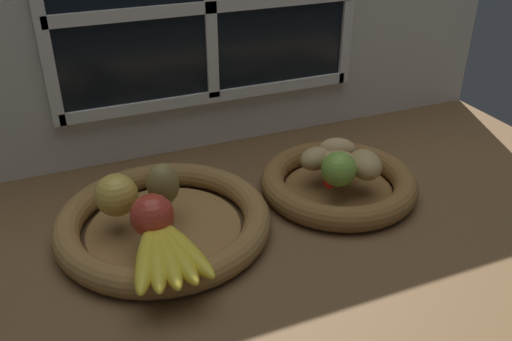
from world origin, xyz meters
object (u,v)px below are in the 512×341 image
object	(u,v)px
fruit_bowl_left	(164,222)
potato_large	(340,162)
potato_back	(338,149)
lime_near	(339,169)
fruit_bowl_right	(338,183)
chili_pepper	(343,171)
pear_brown	(163,184)
potato_small	(365,165)
apple_red_front	(152,216)
banana_bunch_front	(165,251)
potato_oblong	(315,159)
apple_golden_left	(116,195)

from	to	relation	value
fruit_bowl_left	potato_large	distance (cm)	34.70
potato_back	lime_near	distance (cm)	9.87
fruit_bowl_right	chili_pepper	xyz separation A→B (cm)	(-0.23, -1.50, 3.54)
pear_brown	lime_near	world-z (taller)	pear_brown
lime_near	potato_small	bearing A→B (deg)	6.67
fruit_bowl_left	potato_back	size ratio (longest dim) A/B	5.14
apple_red_front	potato_back	bearing A→B (deg)	15.27
banana_bunch_front	potato_small	size ratio (longest dim) A/B	2.35
fruit_bowl_right	potato_oblong	bearing A→B (deg)	142.13
potato_large	chili_pepper	distance (cm)	1.85
potato_small	lime_near	distance (cm)	6.08
potato_small	potato_oblong	distance (cm)	9.42
fruit_bowl_left	potato_oblong	bearing A→B (deg)	5.42
apple_red_front	lime_near	xyz separation A→B (cm)	(34.60, 2.15, -0.26)
apple_red_front	potato_small	xyz separation A→B (cm)	(40.60, 2.85, -0.94)
fruit_bowl_right	apple_red_front	size ratio (longest dim) A/B	4.31
apple_red_front	potato_oblong	size ratio (longest dim) A/B	1.07
apple_golden_left	apple_red_front	world-z (taller)	apple_golden_left
fruit_bowl_left	apple_red_front	size ratio (longest dim) A/B	5.29
potato_back	apple_golden_left	bearing A→B (deg)	-176.46
apple_red_front	potato_back	distance (cm)	40.81
banana_bunch_front	potato_back	bearing A→B (deg)	24.26
potato_oblong	lime_near	distance (cm)	7.09
pear_brown	apple_red_front	bearing A→B (deg)	-114.90
apple_red_front	potato_small	world-z (taller)	apple_red_front
potato_back	chili_pepper	size ratio (longest dim) A/B	0.64
apple_golden_left	lime_near	world-z (taller)	apple_golden_left
pear_brown	potato_back	size ratio (longest dim) A/B	1.06
apple_red_front	potato_back	world-z (taller)	apple_red_front
chili_pepper	potato_large	bearing A→B (deg)	48.20
apple_golden_left	potato_small	distance (cm)	45.01
fruit_bowl_left	pear_brown	size ratio (longest dim) A/B	4.84
fruit_bowl_left	banana_bunch_front	distance (cm)	14.01
banana_bunch_front	lime_near	distance (cm)	35.70
fruit_bowl_right	potato_back	size ratio (longest dim) A/B	4.18
fruit_bowl_right	banana_bunch_front	bearing A→B (deg)	-160.56
fruit_bowl_left	potato_small	xyz separation A→B (cm)	(37.72, -3.32, 5.03)
apple_golden_left	banana_bunch_front	bearing A→B (deg)	-74.30
apple_golden_left	fruit_bowl_left	bearing A→B (deg)	-15.05
potato_small	potato_large	distance (cm)	4.72
potato_large	potato_oblong	bearing A→B (deg)	142.13
apple_golden_left	potato_oblong	xyz separation A→B (cm)	(37.64, 1.03, -1.41)
apple_red_front	banana_bunch_front	xyz separation A→B (cm)	(0.12, -6.94, -1.91)
banana_bunch_front	potato_back	distance (cm)	43.05
potato_small	chili_pepper	size ratio (longest dim) A/B	0.71
potato_oblong	pear_brown	bearing A→B (deg)	-178.20
fruit_bowl_left	potato_large	world-z (taller)	potato_large
potato_large	chili_pepper	xyz separation A→B (cm)	(-0.23, -1.50, -1.06)
potato_oblong	potato_large	world-z (taller)	potato_oblong
fruit_bowl_right	potato_back	bearing A→B (deg)	65.56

